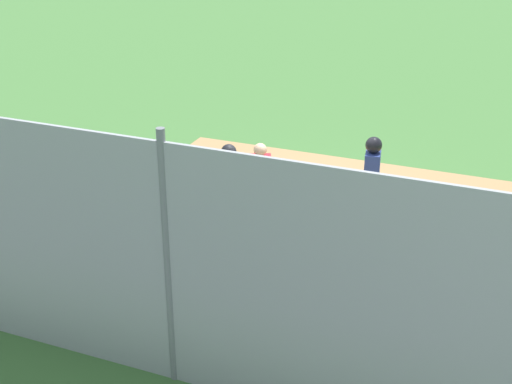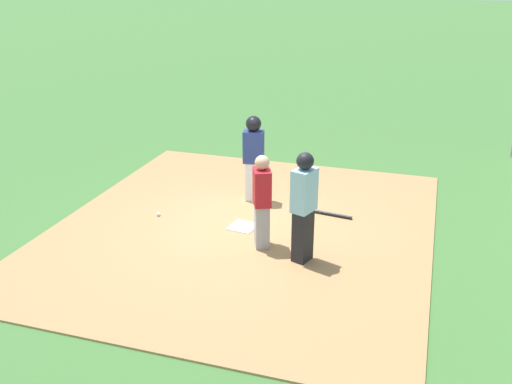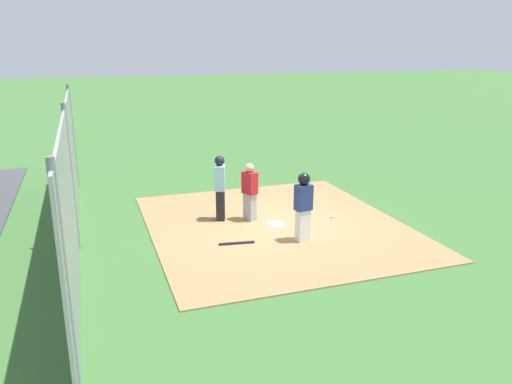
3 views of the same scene
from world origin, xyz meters
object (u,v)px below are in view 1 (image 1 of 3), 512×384
at_px(catcher, 260,183).
at_px(baseball, 325,183).
at_px(umpire, 229,191).
at_px(baseball_bat, 328,259).
at_px(runner, 372,175).
at_px(home_plate, 299,217).

relative_size(catcher, baseball, 20.96).
xyz_separation_m(umpire, baseball_bat, (1.79, -0.10, -0.89)).
bearing_deg(umpire, runner, -35.90).
xyz_separation_m(home_plate, umpire, (-0.84, -1.25, 0.91)).
distance_m(catcher, baseball_bat, 1.90).
relative_size(catcher, baseball_bat, 1.84).
bearing_deg(baseball_bat, catcher, -110.55).
bearing_deg(baseball_bat, baseball, -154.23).
bearing_deg(umpire, home_plate, -14.58).
bearing_deg(baseball_bat, runner, 177.27).
relative_size(umpire, runner, 1.05).
height_order(catcher, baseball, catcher).
relative_size(runner, baseball, 22.61).
bearing_deg(catcher, umpire, 135.98).
relative_size(home_plate, baseball_bat, 0.52).
xyz_separation_m(umpire, baseball, (0.84, 2.88, -0.89)).
relative_size(home_plate, umpire, 0.25).
xyz_separation_m(home_plate, catcher, (-0.57, -0.52, 0.79)).
bearing_deg(catcher, baseball, -39.02).
distance_m(umpire, runner, 2.54).
bearing_deg(runner, baseball_bat, 69.33).
relative_size(baseball_bat, baseball, 11.39).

